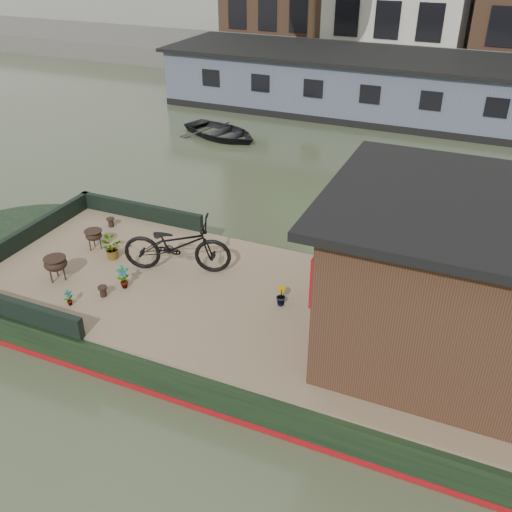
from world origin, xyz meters
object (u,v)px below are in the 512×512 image
at_px(brazier_front, 57,269).
at_px(brazier_rear, 94,240).
at_px(cabin, 466,282).
at_px(potted_plant_a, 123,277).
at_px(bicycle, 177,245).
at_px(dinghy, 221,128).

height_order(brazier_front, brazier_rear, brazier_front).
height_order(cabin, potted_plant_a, cabin).
relative_size(bicycle, dinghy, 0.67).
height_order(potted_plant_a, dinghy, potted_plant_a).
xyz_separation_m(cabin, brazier_rear, (-6.75, 0.45, -1.03)).
xyz_separation_m(bicycle, potted_plant_a, (-0.56, -0.91, -0.30)).
bearing_deg(bicycle, potted_plant_a, 130.01).
bearing_deg(dinghy, brazier_rear, -149.70).
bearing_deg(bicycle, brazier_front, 104.37).
xyz_separation_m(bicycle, brazier_rear, (-1.89, 0.03, -0.32)).
xyz_separation_m(cabin, dinghy, (-8.43, 9.25, -1.58)).
xyz_separation_m(bicycle, brazier_front, (-1.79, -1.15, -0.29)).
xyz_separation_m(cabin, potted_plant_a, (-5.43, -0.50, -1.01)).
distance_m(brazier_front, brazier_rear, 1.19).
bearing_deg(bicycle, dinghy, 3.62).
relative_size(bicycle, potted_plant_a, 4.55).
bearing_deg(brazier_front, dinghy, 100.05).
height_order(cabin, bicycle, cabin).
bearing_deg(brazier_rear, cabin, -3.78).
relative_size(cabin, potted_plant_a, 9.33).
xyz_separation_m(brazier_rear, dinghy, (-1.68, 8.80, -0.55)).
bearing_deg(dinghy, cabin, -118.13).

